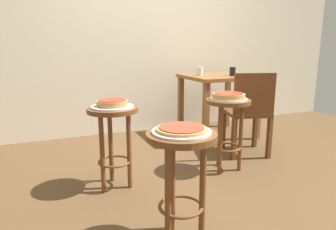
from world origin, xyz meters
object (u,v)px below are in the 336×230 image
Objects in this scene: stool_foreground at (181,162)px; cup_far_edge at (200,71)px; stool_middle at (228,118)px; pizza_middle at (229,96)px; serving_plate_middle at (229,99)px; pizza_foreground at (182,129)px; serving_plate_leftside at (112,107)px; serving_plate_foreground at (182,132)px; stool_leftside at (113,129)px; pizza_leftside at (112,103)px; wooden_chair at (249,111)px; cup_near_edge at (233,71)px; dining_table at (218,86)px.

stool_foreground is 2.16m from cup_far_edge.
pizza_middle reaches higher than stool_middle.
pizza_middle is (0.00, 0.00, 0.03)m from serving_plate_middle.
pizza_foreground reaches higher than stool_foreground.
pizza_middle reaches higher than serving_plate_leftside.
serving_plate_foreground is at bearing -121.31° from cup_far_edge.
cup_far_edge is (0.29, 1.05, 0.32)m from stool_middle.
stool_foreground is 1.14m from serving_plate_middle.
pizza_foreground reaches higher than stool_leftside.
cup_far_edge is (0.29, 1.05, 0.15)m from serving_plate_middle.
pizza_leftside is 1.64m from cup_far_edge.
serving_plate_middle is 3.20× the size of cup_far_edge.
wooden_chair reaches higher than stool_middle.
wooden_chair is at bearing 30.31° from serving_plate_middle.
stool_foreground is 2.79× the size of pizza_leftside.
stool_foreground is 0.19m from pizza_foreground.
cup_near_edge is (0.62, 0.85, 0.12)m from pizza_middle.
pizza_leftside reaches higher than stool_middle.
cup_near_edge is 0.38m from cup_far_edge.
cup_near_edge is (1.43, 1.62, 0.15)m from serving_plate_foreground.
serving_plate_foreground is at bearing -140.45° from wooden_chair.
dining_table is (1.51, 0.93, -0.06)m from pizza_leftside.
cup_far_edge is (1.29, 1.00, 0.32)m from stool_leftside.
stool_middle is 1.02m from pizza_leftside.
serving_plate_leftside is at bearing -148.57° from dining_table.
stool_foreground is 1.14m from pizza_middle.
cup_near_edge is at bearing -51.75° from dining_table.
serving_plate_foreground is at bearing -127.25° from dining_table.
cup_far_edge is at bearing 74.42° from stool_middle.
serving_plate_foreground is 3.20× the size of cup_far_edge.
pizza_leftside is at bearing 102.54° from stool_foreground.
pizza_leftside is 0.29× the size of dining_table.
pizza_leftside is (-0.18, 0.83, 0.03)m from serving_plate_foreground.
serving_plate_middle is 1.06m from cup_near_edge.
stool_leftside is 6.35× the size of cup_near_edge.
dining_table reaches higher than stool_leftside.
pizza_middle is (0.82, 0.77, 0.03)m from serving_plate_foreground.
serving_plate_middle is at bearing -149.69° from wooden_chair.
serving_plate_foreground is 0.02m from pizza_foreground.
cup_far_edge is at bearing 161.36° from dining_table.
stool_middle is at bearing -105.58° from cup_far_edge.
serving_plate_foreground is at bearing -136.54° from stool_middle.
stool_middle is at bearing 43.46° from serving_plate_foreground.
pizza_middle is 1.21× the size of pizza_leftside.
stool_leftside is at bearing 102.54° from stool_foreground.
serving_plate_foreground is 1.17× the size of pizza_foreground.
pizza_middle is at bearing -126.10° from cup_near_edge.
stool_foreground is 1.00× the size of stool_leftside.
wooden_chair is at bearing -108.69° from cup_near_edge.
cup_near_edge is (1.43, 1.62, 0.32)m from stool_foreground.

